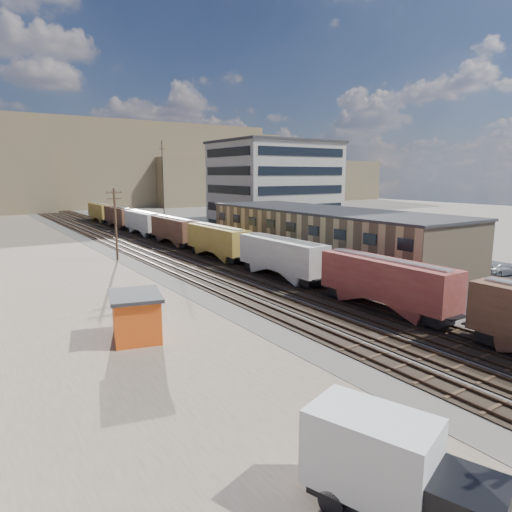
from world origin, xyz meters
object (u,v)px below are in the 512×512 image
box_truck (394,470)px  parked_car_blue (296,236)px  maintenance_shed (136,316)px  freight_train (194,234)px  utility_pole_north (116,223)px  parked_car_silver (501,269)px

box_truck → parked_car_blue: 68.46m
box_truck → parked_car_blue: size_ratio=1.20×
box_truck → maintenance_shed: (-1.46, 22.26, -0.11)m
freight_train → utility_pole_north: size_ratio=11.97×
utility_pole_north → maintenance_shed: 33.05m
freight_train → parked_car_blue: bearing=2.1°
freight_train → maintenance_shed: 38.54m
maintenance_shed → parked_car_silver: 43.53m
freight_train → maintenance_shed: freight_train is taller
freight_train → box_truck: freight_train is taller
freight_train → maintenance_shed: bearing=-122.2°
freight_train → parked_car_silver: bearing=-57.5°
maintenance_shed → parked_car_silver: bearing=-4.4°
box_truck → parked_car_silver: 46.02m
utility_pole_north → box_truck: (-6.76, -54.07, -3.45)m
utility_pole_north → parked_car_blue: utility_pole_north is taller
utility_pole_north → maintenance_shed: size_ratio=1.87×
box_truck → parked_car_silver: size_ratio=1.37×
utility_pole_north → parked_car_blue: size_ratio=1.65×
utility_pole_north → box_truck: size_ratio=1.38×
parked_car_silver → parked_car_blue: size_ratio=0.87×
utility_pole_north → maintenance_shed: (-8.21, -31.81, -3.56)m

